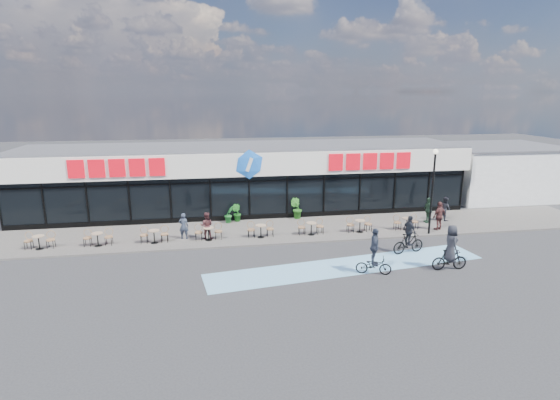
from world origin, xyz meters
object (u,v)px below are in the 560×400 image
lamp_post (433,184)px  bistro_set_0 (39,240)px  patron_left (184,226)px  pedestrian_c (439,216)px  potted_plant_right (296,208)px  pedestrian_a (428,210)px  patron_right (206,226)px  potted_plant_mid (237,213)px  cyclist_b (409,239)px  cyclist_a (450,251)px  pedestrian_b (445,209)px  potted_plant_left (229,214)px

lamp_post → bistro_set_0: lamp_post is taller
lamp_post → patron_left: bearing=174.4°
pedestrian_c → potted_plant_right: bearing=-47.6°
pedestrian_a → pedestrian_c: (-0.09, -1.58, 0.06)m
patron_right → pedestrian_a: size_ratio=0.95×
potted_plant_mid → cyclist_b: cyclist_b is taller
potted_plant_mid → cyclist_a: cyclist_a is taller
patron_left → pedestrian_b: bearing=-166.6°
pedestrian_a → lamp_post: bearing=-25.2°
potted_plant_right → patron_left: 7.75m
pedestrian_a → cyclist_b: bearing=-36.7°
lamp_post → cyclist_b: 4.30m
potted_plant_left → pedestrian_c: (12.50, -3.57, 0.34)m
bistro_set_0 → pedestrian_b: (24.16, 1.45, 0.32)m
patron_right → cyclist_b: (10.44, -3.82, -0.07)m
patron_left → cyclist_a: bearing=163.0°
pedestrian_c → lamp_post: bearing=10.3°
pedestrian_a → cyclist_a: cyclist_a is taller
patron_right → pedestrian_a: 14.03m
patron_right → pedestrian_c: (13.91, -0.61, 0.10)m
pedestrian_a → cyclist_b: size_ratio=0.79×
potted_plant_mid → cyclist_a: 13.36m
potted_plant_mid → pedestrian_b: size_ratio=0.71×
patron_right → pedestrian_b: 15.39m
lamp_post → potted_plant_left: bearing=160.2°
bistro_set_0 → potted_plant_mid: bearing=17.6°
lamp_post → cyclist_a: bearing=-107.7°
patron_right → pedestrian_b: size_ratio=0.99×
lamp_post → potted_plant_mid: 12.16m
lamp_post → cyclist_a: lamp_post is taller
bistro_set_0 → potted_plant_left: potted_plant_left is taller
lamp_post → pedestrian_c: size_ratio=2.85×
potted_plant_mid → patron_left: 4.40m
potted_plant_right → pedestrian_b: 9.68m
patron_left → potted_plant_mid: bearing=-126.9°
lamp_post → pedestrian_b: 4.05m
potted_plant_mid → pedestrian_a: (12.09, -2.24, 0.26)m
lamp_post → potted_plant_left: lamp_post is taller
potted_plant_right → patron_left: (-7.14, -3.02, 0.08)m
potted_plant_left → pedestrian_a: (12.59, -1.99, 0.27)m
patron_left → pedestrian_b: size_ratio=0.97×
patron_right → pedestrian_b: (15.34, 1.25, 0.00)m
patron_right → potted_plant_left: bearing=-106.2°
cyclist_b → bistro_set_0: bearing=169.4°
potted_plant_right → cyclist_a: (5.52, -9.44, 0.15)m
lamp_post → cyclist_b: lamp_post is taller
pedestrian_a → cyclist_a: size_ratio=0.73×
pedestrian_c → cyclist_a: cyclist_a is taller
lamp_post → pedestrian_c: bearing=32.4°
patron_left → cyclist_b: 12.39m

